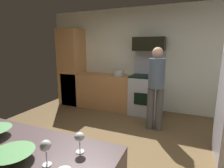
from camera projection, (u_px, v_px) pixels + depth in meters
ground_plane at (102, 153)px, 2.79m from camera, size 5.20×4.80×0.02m
wall_back at (140, 60)px, 4.63m from camera, size 5.20×0.12×2.60m
lower_cabinet_run at (104, 91)px, 4.82m from camera, size 2.40×0.60×0.90m
cabinet_column at (72, 67)px, 5.08m from camera, size 0.60×0.60×2.10m
oven_range at (146, 93)px, 4.36m from camera, size 0.76×0.65×1.54m
microwave at (149, 44)px, 4.20m from camera, size 0.74×0.38×0.32m
person_cook at (156, 85)px, 3.41m from camera, size 0.31×0.30×1.63m
mixing_bowl_small at (13, 156)px, 1.16m from camera, size 0.28×0.28×0.06m
wine_glass_near at (79, 138)px, 1.23m from camera, size 0.07×0.07×0.15m
wine_glass_far at (46, 147)px, 1.09m from camera, size 0.07×0.07×0.17m
stock_pot at (118, 73)px, 4.56m from camera, size 0.29×0.29×0.15m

